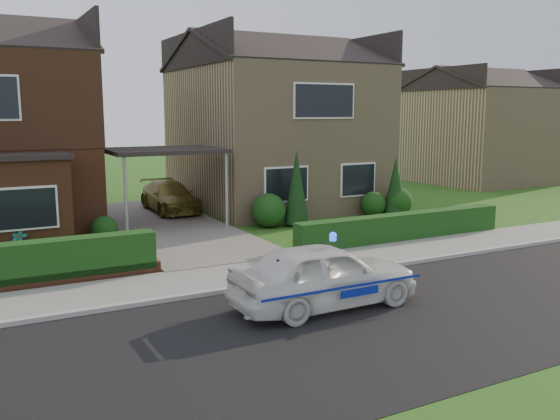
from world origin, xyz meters
TOP-DOWN VIEW (x-y plane):
  - ground at (0.00, 0.00)m, footprint 120.00×120.00m
  - road at (0.00, 0.00)m, footprint 60.00×6.00m
  - kerb at (0.00, 3.05)m, footprint 60.00×0.16m
  - sidewalk at (0.00, 4.10)m, footprint 60.00×2.00m
  - driveway at (0.00, 11.00)m, footprint 3.80×12.00m
  - house_right at (5.80, 13.99)m, footprint 7.50×8.06m
  - carport_link at (0.00, 10.95)m, footprint 3.80×3.00m
  - hedge_right at (5.80, 5.35)m, footprint 7.50×0.55m
  - shrub_left_mid at (-4.00, 9.30)m, footprint 1.32×1.32m
  - shrub_left_near at (-2.40, 9.60)m, footprint 0.84×0.84m
  - shrub_right_near at (3.20, 9.40)m, footprint 1.20×1.20m
  - shrub_right_mid at (7.80, 9.50)m, footprint 0.96×0.96m
  - shrub_right_far at (8.80, 9.20)m, footprint 1.08×1.08m
  - conifer_a at (4.20, 9.20)m, footprint 0.90×0.90m
  - conifer_b at (8.60, 9.20)m, footprint 0.90×0.90m
  - neighbour_right at (20.00, 16.00)m, footprint 6.50×7.00m
  - police_car at (0.31, 1.20)m, footprint 3.68×4.01m
  - driveway_car at (1.00, 13.70)m, footprint 1.66×3.98m
  - potted_plant_a at (-4.90, 8.47)m, footprint 0.50×0.43m
  - potted_plant_c at (-4.68, 7.23)m, footprint 0.49×0.49m

SIDE VIEW (x-z plane):
  - ground at x=0.00m, z-range 0.00..0.00m
  - road at x=0.00m, z-range -0.01..0.01m
  - hedge_right at x=5.80m, z-range -0.40..0.40m
  - sidewalk at x=0.00m, z-range 0.00..0.10m
  - kerb at x=0.00m, z-range 0.00..0.12m
  - driveway at x=0.00m, z-range 0.00..0.12m
  - potted_plant_c at x=-4.68m, z-range 0.00..0.70m
  - potted_plant_a at x=-4.90m, z-range 0.00..0.81m
  - shrub_left_near at x=-2.40m, z-range 0.00..0.84m
  - shrub_right_mid at x=7.80m, z-range 0.00..0.96m
  - shrub_right_far at x=8.80m, z-range 0.00..1.08m
  - shrub_right_near at x=3.20m, z-range 0.00..1.20m
  - shrub_left_mid at x=-4.00m, z-range 0.00..1.32m
  - police_car at x=0.31m, z-range -0.08..1.45m
  - driveway_car at x=1.00m, z-range 0.12..1.27m
  - conifer_b at x=8.60m, z-range 0.00..2.20m
  - conifer_a at x=4.20m, z-range 0.00..2.60m
  - neighbour_right at x=20.00m, z-range 0.00..5.20m
  - carport_link at x=0.00m, z-range 1.27..4.04m
  - house_right at x=5.80m, z-range 0.04..7.29m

